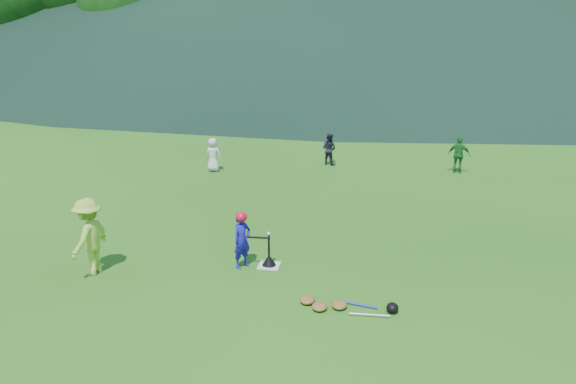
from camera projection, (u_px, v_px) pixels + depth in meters
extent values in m
plane|color=#225212|center=(269.00, 266.00, 11.99)|extent=(120.00, 120.00, 0.00)
cube|color=silver|center=(269.00, 265.00, 11.99)|extent=(0.45, 0.45, 0.02)
sphere|color=white|center=(269.00, 234.00, 11.77)|extent=(0.08, 0.08, 0.08)
imported|color=#1B169D|center=(242.00, 240.00, 11.77)|extent=(0.49, 0.53, 1.21)
imported|color=#A0C93B|center=(89.00, 237.00, 11.41)|extent=(0.73, 1.12, 1.62)
imported|color=silver|center=(213.00, 155.00, 19.39)|extent=(0.63, 0.47, 1.17)
imported|color=black|center=(329.00, 149.00, 20.33)|extent=(0.68, 0.62, 1.14)
imported|color=#206B27|center=(459.00, 155.00, 19.16)|extent=(0.80, 0.46, 1.28)
cone|color=black|center=(269.00, 261.00, 11.96)|extent=(0.30, 0.30, 0.18)
cylinder|color=black|center=(269.00, 246.00, 11.86)|extent=(0.04, 0.04, 0.50)
ellipsoid|color=red|center=(241.00, 217.00, 11.62)|extent=(0.24, 0.26, 0.22)
cylinder|color=black|center=(256.00, 237.00, 11.67)|extent=(0.62, 0.07, 0.07)
ellipsoid|color=olive|center=(320.00, 306.00, 10.15)|extent=(0.28, 0.34, 0.13)
ellipsoid|color=olive|center=(339.00, 305.00, 10.21)|extent=(0.28, 0.34, 0.13)
ellipsoid|color=olive|center=(307.00, 300.00, 10.40)|extent=(0.28, 0.34, 0.13)
cylinder|color=silver|center=(369.00, 315.00, 9.93)|extent=(0.72, 0.08, 0.06)
cylinder|color=#263FA5|center=(359.00, 305.00, 10.29)|extent=(0.67, 0.20, 0.05)
ellipsoid|color=black|center=(392.00, 308.00, 10.04)|extent=(0.22, 0.24, 0.19)
cube|color=gray|center=(348.00, 89.00, 38.24)|extent=(70.00, 0.03, 1.20)
cube|color=yellow|center=(349.00, 79.00, 38.06)|extent=(70.00, 0.08, 0.08)
cylinder|color=gray|center=(348.00, 89.00, 38.24)|extent=(0.07, 0.07, 1.30)
cylinder|color=#382314|center=(30.00, 60.00, 47.28)|extent=(0.56, 0.56, 3.74)
cylinder|color=#382314|center=(91.00, 56.00, 47.86)|extent=(0.56, 0.56, 4.34)
cylinder|color=#382314|center=(129.00, 66.00, 44.46)|extent=(0.56, 0.56, 3.18)
cylinder|color=#382314|center=(193.00, 62.00, 45.04)|extent=(0.56, 0.56, 3.78)
cylinder|color=#382314|center=(256.00, 57.00, 45.63)|extent=(0.56, 0.56, 4.38)
cylinder|color=#382314|center=(309.00, 68.00, 42.22)|extent=(0.56, 0.56, 3.22)
cylinder|color=#382314|center=(374.00, 64.00, 42.81)|extent=(0.56, 0.56, 3.81)
cylinder|color=#382314|center=(437.00, 59.00, 43.39)|extent=(0.56, 0.56, 4.41)
cylinder|color=#382314|center=(510.00, 71.00, 39.99)|extent=(0.56, 0.56, 3.25)
cylinder|color=#382314|center=(575.00, 66.00, 40.57)|extent=(0.56, 0.56, 3.85)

